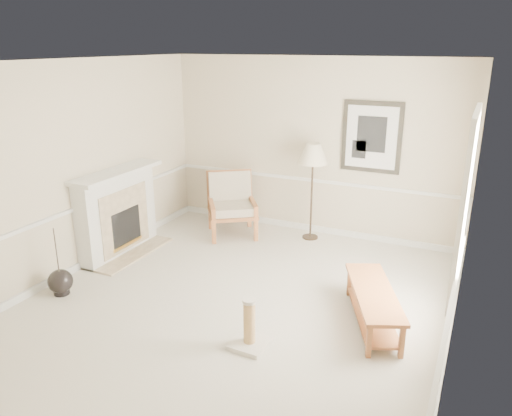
{
  "coord_description": "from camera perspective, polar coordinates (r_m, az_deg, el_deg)",
  "views": [
    {
      "loc": [
        2.57,
        -4.97,
        3.1
      ],
      "look_at": [
        -0.08,
        0.7,
        1.01
      ],
      "focal_mm": 35.0,
      "sensor_mm": 36.0,
      "label": 1
    }
  ],
  "objects": [
    {
      "name": "armchair",
      "position": [
        8.39,
        -2.84,
        0.79
      ],
      "size": [
        1.11,
        1.12,
        1.03
      ],
      "rotation": [
        0.0,
        0.0,
        0.61
      ],
      "color": "#965830",
      "rests_on": "ground"
    },
    {
      "name": "ground",
      "position": [
        6.4,
        -2.03,
        -10.53
      ],
      "size": [
        5.5,
        5.5,
        0.0
      ],
      "primitive_type": "plane",
      "color": "silver",
      "rests_on": "ground"
    },
    {
      "name": "bench",
      "position": [
        5.96,
        13.26,
        -10.34
      ],
      "size": [
        0.99,
        1.52,
        0.42
      ],
      "rotation": [
        0.0,
        0.0,
        0.41
      ],
      "color": "#965830",
      "rests_on": "ground"
    },
    {
      "name": "floor_vase",
      "position": [
        6.94,
        -21.44,
        -7.88
      ],
      "size": [
        0.31,
        0.31,
        0.92
      ],
      "rotation": [
        0.0,
        0.0,
        0.34
      ],
      "color": "black",
      "rests_on": "ground"
    },
    {
      "name": "floor_lamp",
      "position": [
        7.96,
        6.54,
        5.89
      ],
      "size": [
        0.64,
        0.64,
        1.59
      ],
      "rotation": [
        0.0,
        0.0,
        -0.35
      ],
      "color": "black",
      "rests_on": "ground"
    },
    {
      "name": "fireplace",
      "position": [
        7.83,
        -15.5,
        -0.55
      ],
      "size": [
        0.64,
        1.64,
        1.31
      ],
      "color": "white",
      "rests_on": "ground"
    },
    {
      "name": "scratching_post",
      "position": [
        5.46,
        -0.76,
        -13.9
      ],
      "size": [
        0.41,
        0.41,
        0.56
      ],
      "rotation": [
        0.0,
        0.0,
        -0.05
      ],
      "color": "beige",
      "rests_on": "ground"
    },
    {
      "name": "room",
      "position": [
        5.74,
        -0.66,
        6.05
      ],
      "size": [
        5.04,
        5.54,
        2.92
      ],
      "color": "beige",
      "rests_on": "ground"
    }
  ]
}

